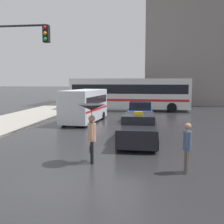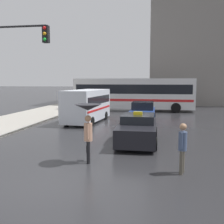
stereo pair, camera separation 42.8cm
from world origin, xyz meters
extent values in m
plane|color=#262628|center=(0.00, 0.00, 0.00)|extent=(300.00, 300.00, 0.00)
cube|color=black|center=(2.09, 5.98, 0.58)|extent=(1.80, 4.37, 0.83)
cube|color=black|center=(2.09, 6.20, 1.20)|extent=(1.58, 1.97, 0.41)
cylinder|color=black|center=(2.95, 4.62, 0.30)|extent=(0.20, 0.60, 0.60)
cylinder|color=black|center=(1.24, 4.62, 0.30)|extent=(0.20, 0.60, 0.60)
cylinder|color=black|center=(2.95, 7.33, 0.30)|extent=(0.20, 0.60, 0.60)
cylinder|color=black|center=(1.24, 7.33, 0.30)|extent=(0.20, 0.60, 0.60)
cube|color=yellow|center=(2.09, 5.98, 1.48)|extent=(0.44, 0.16, 0.16)
cube|color=navy|center=(1.99, 12.90, 0.55)|extent=(1.80, 4.51, 0.77)
cube|color=black|center=(1.99, 13.13, 1.22)|extent=(1.58, 2.03, 0.56)
cylinder|color=black|center=(2.84, 11.50, 0.30)|extent=(0.20, 0.60, 0.60)
cylinder|color=black|center=(1.13, 11.50, 0.30)|extent=(0.20, 0.60, 0.60)
cylinder|color=black|center=(2.84, 14.30, 0.30)|extent=(0.20, 0.60, 0.60)
cylinder|color=black|center=(1.13, 14.30, 0.30)|extent=(0.20, 0.60, 0.60)
cube|color=silver|center=(-2.15, 12.18, 1.29)|extent=(2.54, 5.66, 2.25)
cube|color=black|center=(-2.15, 12.18, 1.69)|extent=(2.52, 5.22, 0.58)
cube|color=red|center=(-2.15, 12.18, 1.01)|extent=(2.54, 5.44, 0.14)
cylinder|color=black|center=(-1.37, 10.44, 0.32)|extent=(0.26, 0.65, 0.63)
cylinder|color=black|center=(-3.26, 10.63, 0.32)|extent=(0.26, 0.65, 0.63)
cylinder|color=black|center=(-1.04, 13.72, 0.32)|extent=(0.26, 0.65, 0.63)
cylinder|color=black|center=(-2.93, 13.91, 0.32)|extent=(0.26, 0.65, 0.63)
cube|color=silver|center=(0.61, 20.62, 1.80)|extent=(12.38, 2.75, 3.08)
cube|color=black|center=(0.61, 20.62, 2.27)|extent=(11.77, 2.76, 0.94)
cube|color=red|center=(0.61, 20.62, 1.17)|extent=(12.02, 2.77, 0.24)
cylinder|color=black|center=(4.96, 21.74, 0.48)|extent=(0.97, 0.30, 0.96)
cylinder|color=black|center=(4.91, 19.34, 0.48)|extent=(0.97, 0.30, 0.96)
cylinder|color=black|center=(-3.37, 21.91, 0.48)|extent=(0.97, 0.30, 0.96)
cylinder|color=black|center=(-3.42, 19.51, 0.48)|extent=(0.97, 0.30, 0.96)
cylinder|color=black|center=(0.51, 2.31, 0.42)|extent=(0.14, 0.14, 0.84)
cylinder|color=black|center=(0.47, 2.53, 0.42)|extent=(0.14, 0.14, 0.84)
cylinder|color=tan|center=(0.49, 2.42, 1.17)|extent=(0.36, 0.36, 0.67)
sphere|color=#997051|center=(0.49, 2.42, 1.68)|extent=(0.25, 0.25, 0.25)
cylinder|color=tan|center=(0.53, 2.23, 1.22)|extent=(0.08, 0.08, 0.57)
cylinder|color=tan|center=(0.46, 2.61, 1.22)|extent=(0.08, 0.08, 0.57)
cone|color=#232328|center=(0.49, 2.42, 2.09)|extent=(1.00, 1.00, 0.22)
cylinder|color=black|center=(0.49, 2.42, 1.75)|extent=(0.02, 0.02, 0.69)
cube|color=#262628|center=(0.39, 2.68, 0.46)|extent=(0.13, 0.20, 0.28)
cylinder|color=#4C473D|center=(3.87, 1.90, 0.39)|extent=(0.15, 0.15, 0.79)
cylinder|color=#4C473D|center=(3.80, 1.69, 0.39)|extent=(0.15, 0.15, 0.79)
cylinder|color=#3D4C6B|center=(3.84, 1.79, 1.10)|extent=(0.35, 0.35, 0.62)
sphere|color=#997051|center=(3.84, 1.79, 1.57)|extent=(0.23, 0.23, 0.23)
cylinder|color=#3D4C6B|center=(3.90, 1.96, 1.14)|extent=(0.09, 0.09, 0.53)
cylinder|color=#3D4C6B|center=(3.78, 1.62, 1.14)|extent=(0.09, 0.09, 0.53)
cylinder|color=black|center=(-4.06, 5.12, 5.65)|extent=(3.68, 0.10, 0.10)
cube|color=black|center=(-2.22, 5.12, 5.25)|extent=(0.28, 0.28, 0.80)
sphere|color=red|center=(-2.22, 4.96, 5.51)|extent=(0.16, 0.16, 0.16)
sphere|color=orange|center=(-2.22, 4.96, 5.25)|extent=(0.16, 0.16, 0.16)
sphere|color=green|center=(-2.22, 4.96, 4.99)|extent=(0.16, 0.16, 0.16)
cube|color=gray|center=(8.36, 31.46, 12.52)|extent=(12.43, 9.68, 25.04)
camera|label=1|loc=(2.52, -6.92, 3.03)|focal=42.00mm
camera|label=2|loc=(2.94, -6.85, 3.03)|focal=42.00mm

